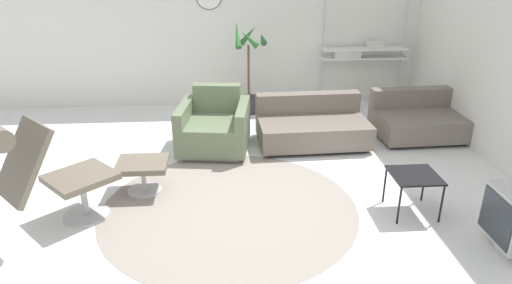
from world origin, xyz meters
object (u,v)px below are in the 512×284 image
Objects in this scene: lounge_chair at (41,165)px; shelf_unit at (360,52)px; armchair_red at (214,128)px; potted_plant at (249,79)px; side_table at (414,178)px; ottoman at (143,169)px; couch_low at (312,127)px; couch_second at (417,121)px.

shelf_unit is (3.83, 3.51, 0.23)m from lounge_chair.
armchair_red is 1.54m from potted_plant.
side_table is at bearing 48.14° from lounge_chair.
ottoman is at bearing 90.00° from lounge_chair.
lounge_chair is 0.78× the size of couch_low.
potted_plant reaches higher than armchair_red.
ottoman is at bearing 18.68° from couch_second.
potted_plant is 1.87m from shelf_unit.
shelf_unit is at bearing -75.31° from couch_second.
lounge_chair is 4.76m from couch_second.
armchair_red is (0.75, 1.12, 0.02)m from ottoman.
shelf_unit is at bearing 89.45° from lounge_chair.
side_table is 3.46m from potted_plant.
couch_low is 2.04m from shelf_unit.
couch_second is (3.54, 1.35, -0.04)m from ottoman.
armchair_red reaches higher than couch_second.
ottoman is at bearing 167.14° from side_table.
shelf_unit is at bearing -136.53° from armchair_red.
ottoman is 0.36× the size of couch_low.
lounge_chair is 1.08m from ottoman.
couch_low is at bearing 109.61° from side_table.
armchair_red is 2.97m from shelf_unit.
armchair_red is 0.86× the size of couch_second.
ottoman is 1.34m from armchair_red.
armchair_red is 2.27× the size of side_table.
shelf_unit reaches higher than couch_low.
shelf_unit is (3.10, 2.83, 0.62)m from ottoman.
lounge_chair is 2.37m from armchair_red.
couch_second is 2.58m from potted_plant.
potted_plant reaches higher than ottoman.
lounge_chair is 0.79× the size of potted_plant.
potted_plant is at bearing 104.89° from lounge_chair.
armchair_red is at bearing 97.52° from lounge_chair.
armchair_red is (1.48, 1.80, -0.38)m from lounge_chair.
ottoman is 2.85m from potted_plant.
side_table is (3.43, 0.07, -0.30)m from lounge_chair.
potted_plant is at bearing 114.19° from side_table.
potted_plant reaches higher than couch_second.
couch_second is 0.64× the size of shelf_unit.
couch_low is 3.26× the size of side_table.
shelf_unit is (1.82, 0.29, 0.34)m from potted_plant.
side_table is (-0.85, -1.97, 0.15)m from couch_second.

